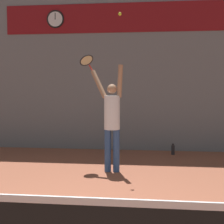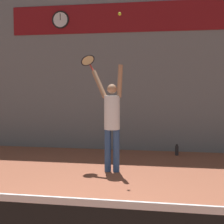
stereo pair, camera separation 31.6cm
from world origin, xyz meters
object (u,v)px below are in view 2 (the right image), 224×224
at_px(tennis_racket, 88,61).
at_px(tennis_ball, 120,14).
at_px(water_bottle, 177,150).
at_px(scoreboard_clock, 60,20).
at_px(tennis_player, 112,118).

height_order(tennis_racket, tennis_ball, tennis_ball).
bearing_deg(water_bottle, tennis_ball, -123.35).
xyz_separation_m(scoreboard_clock, tennis_player, (1.76, -2.17, -2.43)).
relative_size(tennis_player, tennis_ball, 33.10).
xyz_separation_m(tennis_player, water_bottle, (1.35, 1.73, -0.95)).
xyz_separation_m(scoreboard_clock, water_bottle, (3.11, -0.44, -3.38)).
height_order(tennis_ball, water_bottle, tennis_ball).
bearing_deg(water_bottle, scoreboard_clock, 171.88).
bearing_deg(water_bottle, tennis_player, -128.00).
bearing_deg(tennis_racket, scoreboard_clock, 123.65).
xyz_separation_m(tennis_ball, water_bottle, (1.19, 1.80, -2.95)).
relative_size(scoreboard_clock, tennis_player, 0.22).
bearing_deg(tennis_ball, tennis_racket, 148.44).
relative_size(scoreboard_clock, tennis_ball, 7.43).
height_order(scoreboard_clock, tennis_player, scoreboard_clock).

